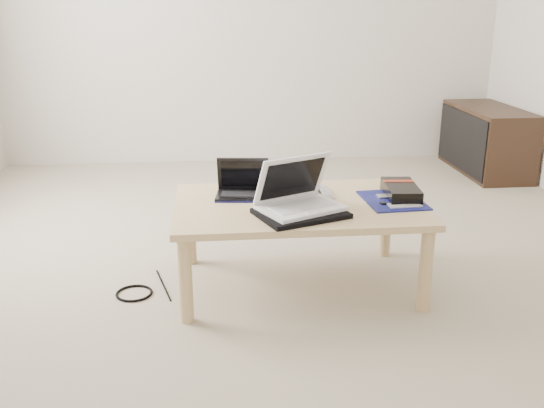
{
  "coord_description": "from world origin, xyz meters",
  "views": [
    {
      "loc": [
        -0.33,
        -2.95,
        1.24
      ],
      "look_at": [
        -0.07,
        -0.4,
        0.4
      ],
      "focal_mm": 40.0,
      "sensor_mm": 36.0,
      "label": 1
    }
  ],
  "objects": [
    {
      "name": "ground",
      "position": [
        0.0,
        0.0,
        0.0
      ],
      "size": [
        4.0,
        4.0,
        0.0
      ],
      "primitive_type": "plane",
      "color": "#ADA48C",
      "rests_on": "ground"
    },
    {
      "name": "coffee_table",
      "position": [
        0.05,
        -0.4,
        0.35
      ],
      "size": [
        1.1,
        0.7,
        0.4
      ],
      "color": "tan",
      "rests_on": "ground"
    },
    {
      "name": "media_cabinet",
      "position": [
        1.77,
        1.45,
        0.25
      ],
      "size": [
        0.41,
        0.9,
        0.5
      ],
      "color": "#332315",
      "rests_on": "ground"
    },
    {
      "name": "book",
      "position": [
        0.02,
        -0.22,
        0.41
      ],
      "size": [
        0.32,
        0.29,
        0.03
      ],
      "color": "black",
      "rests_on": "coffee_table"
    },
    {
      "name": "netbook",
      "position": [
        -0.2,
        -0.27,
        0.44
      ],
      "size": [
        0.26,
        0.2,
        0.17
      ],
      "color": "black",
      "rests_on": "coffee_table"
    },
    {
      "name": "tablet",
      "position": [
        0.0,
        -0.43,
        0.41
      ],
      "size": [
        0.28,
        0.24,
        0.01
      ],
      "color": "black",
      "rests_on": "coffee_table"
    },
    {
      "name": "remote",
      "position": [
        0.19,
        -0.29,
        0.41
      ],
      "size": [
        0.05,
        0.2,
        0.02
      ],
      "color": "silver",
      "rests_on": "coffee_table"
    },
    {
      "name": "neoprene_sleeve",
      "position": [
        0.03,
        -0.58,
        0.41
      ],
      "size": [
        0.42,
        0.37,
        0.02
      ],
      "primitive_type": "cube",
      "rotation": [
        0.0,
        0.0,
        0.36
      ],
      "color": "black",
      "rests_on": "coffee_table"
    },
    {
      "name": "white_laptop",
      "position": [
        0.03,
        -0.53,
        0.47
      ],
      "size": [
        0.4,
        0.36,
        0.23
      ],
      "color": "white",
      "rests_on": "neoprene_sleeve"
    },
    {
      "name": "motherboard",
      "position": [
        0.48,
        -0.42,
        0.4
      ],
      "size": [
        0.27,
        0.33,
        0.01
      ],
      "color": "#0D0F54",
      "rests_on": "coffee_table"
    },
    {
      "name": "gpu_box",
      "position": [
        0.53,
        -0.37,
        0.43
      ],
      "size": [
        0.16,
        0.29,
        0.06
      ],
      "color": "black",
      "rests_on": "coffee_table"
    },
    {
      "name": "cable_coil",
      "position": [
        -0.01,
        -0.47,
        0.41
      ],
      "size": [
        0.13,
        0.13,
        0.01
      ],
      "primitive_type": "torus",
      "rotation": [
        0.0,
        0.0,
        0.26
      ],
      "color": "black",
      "rests_on": "coffee_table"
    },
    {
      "name": "floor_cable_coil",
      "position": [
        -0.7,
        -0.44,
        0.01
      ],
      "size": [
        0.19,
        0.19,
        0.01
      ],
      "primitive_type": "torus",
      "rotation": [
        0.0,
        0.0,
        -0.18
      ],
      "color": "black",
      "rests_on": "ground"
    },
    {
      "name": "floor_cable_trail",
      "position": [
        -0.58,
        -0.36,
        0.0
      ],
      "size": [
        0.09,
        0.33,
        0.01
      ],
      "primitive_type": "cylinder",
      "rotation": [
        1.57,
        0.0,
        0.26
      ],
      "color": "black",
      "rests_on": "ground"
    }
  ]
}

